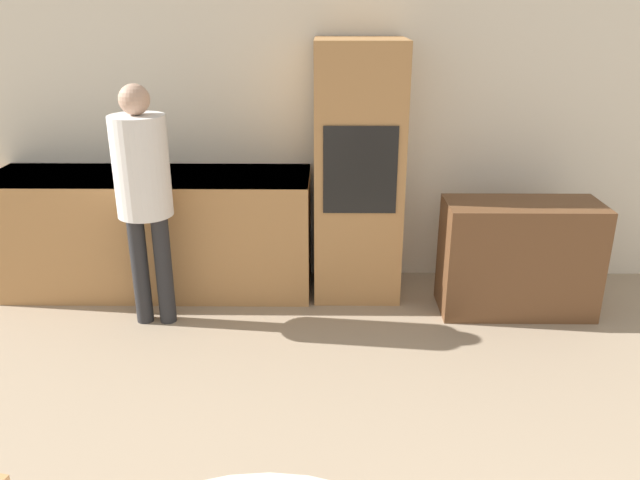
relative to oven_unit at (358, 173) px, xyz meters
name	(u,v)px	position (x,y,z in m)	size (l,w,h in m)	color
wall_back	(331,113)	(-0.19, 0.34, 0.37)	(6.63, 0.05, 2.60)	silver
kitchen_counter	(155,231)	(-1.51, -0.01, -0.45)	(2.31, 0.60, 0.92)	#AD7A47
oven_unit	(358,173)	(0.00, 0.00, 0.00)	(0.62, 0.59, 1.85)	#AD7A47
sideboard	(518,258)	(1.12, -0.33, -0.52)	(1.06, 0.45, 0.80)	brown
person_standing	(143,182)	(-1.40, -0.53, 0.07)	(0.36, 0.36, 1.62)	#262628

